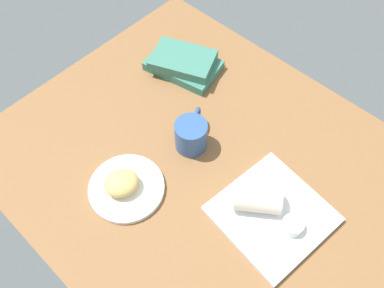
# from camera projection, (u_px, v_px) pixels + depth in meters

# --- Properties ---
(dining_table) EXTENTS (1.10, 0.90, 0.04)m
(dining_table) POSITION_uv_depth(u_px,v_px,m) (205.00, 167.00, 1.09)
(dining_table) COLOR brown
(dining_table) RESTS_ON ground
(round_plate) EXTENTS (0.19, 0.19, 0.01)m
(round_plate) POSITION_uv_depth(u_px,v_px,m) (127.00, 188.00, 1.02)
(round_plate) COLOR white
(round_plate) RESTS_ON dining_table
(scone_pastry) EXTENTS (0.11, 0.11, 0.04)m
(scone_pastry) POSITION_uv_depth(u_px,v_px,m) (121.00, 183.00, 0.99)
(scone_pastry) COLOR tan
(scone_pastry) RESTS_ON round_plate
(square_plate) EXTENTS (0.28, 0.28, 0.02)m
(square_plate) POSITION_uv_depth(u_px,v_px,m) (271.00, 215.00, 0.98)
(square_plate) COLOR white
(square_plate) RESTS_ON dining_table
(sauce_cup) EXTENTS (0.05, 0.05, 0.03)m
(sauce_cup) POSITION_uv_depth(u_px,v_px,m) (293.00, 224.00, 0.94)
(sauce_cup) COLOR silver
(sauce_cup) RESTS_ON square_plate
(breakfast_wrap) EXTENTS (0.13, 0.12, 0.07)m
(breakfast_wrap) POSITION_uv_depth(u_px,v_px,m) (257.00, 199.00, 0.96)
(breakfast_wrap) COLOR beige
(breakfast_wrap) RESTS_ON square_plate
(book_stack) EXTENTS (0.24, 0.19, 0.06)m
(book_stack) POSITION_uv_depth(u_px,v_px,m) (183.00, 63.00, 1.23)
(book_stack) COLOR #387260
(book_stack) RESTS_ON dining_table
(coffee_mug) EXTENTS (0.09, 0.13, 0.09)m
(coffee_mug) POSITION_uv_depth(u_px,v_px,m) (191.00, 134.00, 1.06)
(coffee_mug) COLOR #2D518C
(coffee_mug) RESTS_ON dining_table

